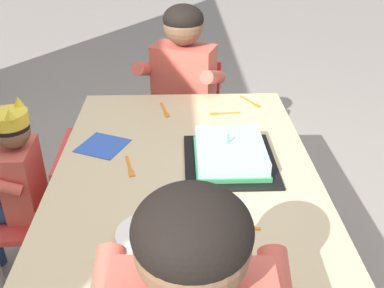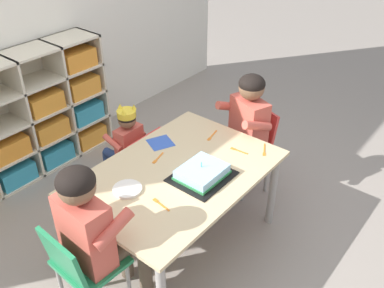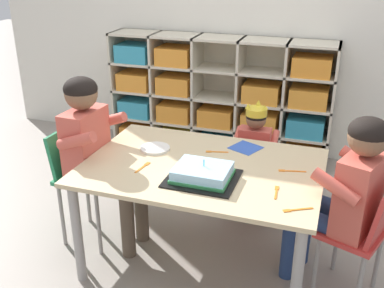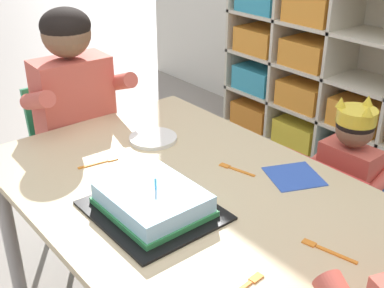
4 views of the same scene
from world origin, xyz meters
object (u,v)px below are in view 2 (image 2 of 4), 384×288
(activity_table, at_px, (178,181))
(fork_scattered_mid_table, at_px, (160,204))
(guest_at_table_side, at_px, (242,125))
(fork_near_child_seat, at_px, (212,136))
(adult_helper_seated, at_px, (95,226))
(classroom_chair_guest_side, at_px, (252,143))
(child_with_crown, at_px, (125,141))
(classroom_chair_adult_side, at_px, (82,266))
(birthday_cake_on_tray, at_px, (202,173))
(paper_plate_stack, at_px, (127,189))
(fork_by_napkin, at_px, (158,159))
(classroom_chair_blue, at_px, (137,160))
(fork_at_table_front_edge, at_px, (264,151))
(fork_near_cake_tray, at_px, (238,150))

(activity_table, distance_m, fork_scattered_mid_table, 0.33)
(guest_at_table_side, distance_m, fork_near_child_seat, 0.30)
(adult_helper_seated, relative_size, classroom_chair_guest_side, 1.54)
(child_with_crown, height_order, classroom_chair_adult_side, child_with_crown)
(child_with_crown, height_order, birthday_cake_on_tray, child_with_crown)
(child_with_crown, height_order, paper_plate_stack, child_with_crown)
(fork_by_napkin, bearing_deg, fork_near_child_seat, -27.56)
(classroom_chair_blue, bearing_deg, fork_near_child_seat, 120.36)
(adult_helper_seated, xyz_separation_m, fork_at_table_front_edge, (1.21, -0.31, -0.03))
(child_with_crown, xyz_separation_m, paper_plate_stack, (-0.50, -0.56, 0.14))
(activity_table, xyz_separation_m, birthday_cake_on_tray, (0.05, -0.16, 0.11))
(activity_table, relative_size, fork_near_cake_tray, 9.87)
(activity_table, xyz_separation_m, fork_scattered_mid_table, (-0.30, -0.13, 0.08))
(classroom_chair_adult_side, bearing_deg, fork_by_napkin, -74.55)
(fork_near_cake_tray, bearing_deg, activity_table, -116.07)
(fork_by_napkin, bearing_deg, fork_near_cake_tray, -54.70)
(paper_plate_stack, bearing_deg, child_with_crown, 48.41)
(activity_table, bearing_deg, classroom_chair_guest_side, -1.77)
(guest_at_table_side, relative_size, fork_near_cake_tray, 7.69)
(classroom_chair_blue, relative_size, fork_scattered_mid_table, 4.44)
(activity_table, relative_size, adult_helper_seated, 1.21)
(classroom_chair_blue, height_order, birthday_cake_on_tray, birthday_cake_on_tray)
(activity_table, relative_size, fork_by_napkin, 9.79)
(fork_near_cake_tray, bearing_deg, classroom_chair_guest_side, 103.02)
(adult_helper_seated, relative_size, guest_at_table_side, 1.06)
(fork_at_table_front_edge, bearing_deg, paper_plate_stack, 124.92)
(fork_near_cake_tray, bearing_deg, classroom_chair_blue, -165.05)
(fork_near_child_seat, xyz_separation_m, fork_near_cake_tray, (-0.04, -0.25, 0.00))
(fork_near_child_seat, bearing_deg, classroom_chair_blue, 109.18)
(birthday_cake_on_tray, bearing_deg, child_with_crown, 81.90)
(fork_near_child_seat, xyz_separation_m, fork_at_table_front_edge, (0.08, -0.39, 0.00))
(child_with_crown, relative_size, birthday_cake_on_tray, 2.26)
(adult_helper_seated, relative_size, fork_near_child_seat, 7.28)
(adult_helper_seated, bearing_deg, fork_near_child_seat, -83.52)
(adult_helper_seated, xyz_separation_m, birthday_cake_on_tray, (0.71, -0.16, -0.00))
(fork_at_table_front_edge, distance_m, fork_near_cake_tray, 0.18)
(birthday_cake_on_tray, bearing_deg, activity_table, 107.66)
(activity_table, height_order, fork_at_table_front_edge, fork_at_table_front_edge)
(guest_at_table_side, height_order, fork_at_table_front_edge, guest_at_table_side)
(paper_plate_stack, xyz_separation_m, fork_near_child_seat, (0.80, -0.03, -0.01))
(classroom_chair_guest_side, distance_m, fork_near_child_seat, 0.47)
(child_with_crown, height_order, adult_helper_seated, adult_helper_seated)
(classroom_chair_adult_side, bearing_deg, guest_at_table_side, -87.28)
(classroom_chair_adult_side, bearing_deg, classroom_chair_guest_side, -88.67)
(guest_at_table_side, distance_m, birthday_cake_on_tray, 0.73)
(fork_at_table_front_edge, bearing_deg, activity_table, 121.04)
(adult_helper_seated, distance_m, classroom_chair_guest_side, 1.55)
(child_with_crown, relative_size, guest_at_table_side, 0.81)
(fork_near_cake_tray, bearing_deg, fork_at_table_front_edge, 33.99)
(fork_by_napkin, xyz_separation_m, fork_near_cake_tray, (0.41, -0.36, 0.00))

